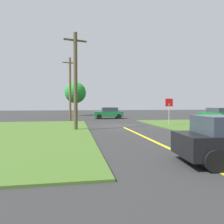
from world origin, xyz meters
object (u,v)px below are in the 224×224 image
Objects in this scene: car_on_crossroad at (215,114)px; car_approaching_junction at (109,113)px; utility_pole_mid at (70,88)px; utility_pole_near at (76,80)px; stop_sign at (169,107)px; oak_tree_left at (75,93)px.

car_on_crossroad and car_approaching_junction have the same top height.
utility_pole_near is at bearing -86.21° from utility_pole_mid.
car_on_crossroad is 0.57× the size of utility_pole_near.
car_approaching_junction is at bearing -71.26° from stop_sign.
utility_pole_near is 0.97× the size of utility_pole_mid.
utility_pole_mid is (-9.39, 8.01, 2.24)m from stop_sign.
stop_sign is at bearing 116.46° from car_on_crossroad.
utility_pole_mid is at bearing -92.90° from oak_tree_left.
utility_pole_near reaches higher than stop_sign.
oak_tree_left reaches higher than car_approaching_junction.
oak_tree_left reaches higher than stop_sign.
utility_pole_mid is at bearing 36.19° from car_approaching_junction.
stop_sign is 12.40m from car_approaching_junction.
car_on_crossroad is at bearing 24.01° from utility_pole_near.
car_on_crossroad is at bearing -147.19° from stop_sign.
car_on_crossroad is 14.32m from car_approaching_junction.
car_on_crossroad is 0.70× the size of oak_tree_left.
stop_sign reaches higher than car_approaching_junction.
stop_sign is 10.89m from car_on_crossroad.
utility_pole_mid reaches higher than car_approaching_junction.
utility_pole_mid is 12.88m from oak_tree_left.
car_approaching_junction is (-13.08, 5.83, 0.00)m from car_on_crossroad.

